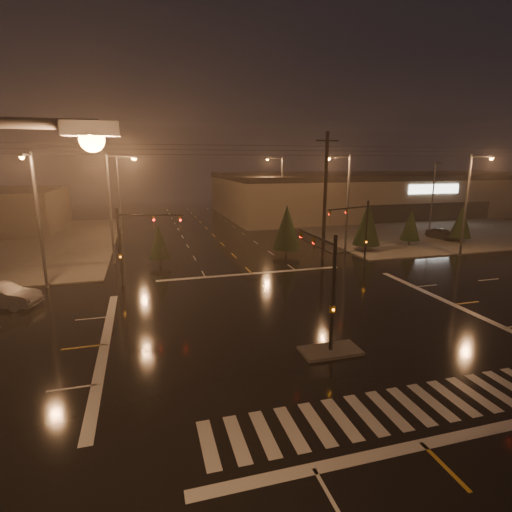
% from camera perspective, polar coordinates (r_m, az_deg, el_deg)
% --- Properties ---
extents(ground, '(140.00, 140.00, 0.00)m').
position_cam_1_polar(ground, '(24.28, 6.36, -9.37)').
color(ground, black).
rests_on(ground, ground).
extents(sidewalk_ne, '(36.00, 36.00, 0.12)m').
position_cam_1_polar(sidewalk_ne, '(64.39, 21.29, 4.15)').
color(sidewalk_ne, '#413F3A').
rests_on(sidewalk_ne, ground).
extents(median_island, '(3.00, 1.60, 0.15)m').
position_cam_1_polar(median_island, '(20.94, 10.58, -13.16)').
color(median_island, '#413F3A').
rests_on(median_island, ground).
extents(crosswalk, '(15.00, 2.60, 0.01)m').
position_cam_1_polar(crosswalk, '(17.26, 18.38, -20.15)').
color(crosswalk, beige).
rests_on(crosswalk, ground).
extents(stop_bar_near, '(16.00, 0.50, 0.01)m').
position_cam_1_polar(stop_bar_near, '(15.98, 22.72, -23.58)').
color(stop_bar_near, beige).
rests_on(stop_bar_near, ground).
extents(stop_bar_far, '(16.00, 0.50, 0.01)m').
position_cam_1_polar(stop_bar_far, '(34.13, -0.59, -2.52)').
color(stop_bar_far, beige).
rests_on(stop_bar_far, ground).
extents(parking_lot, '(50.00, 24.00, 0.08)m').
position_cam_1_polar(parking_lot, '(66.03, 25.80, 3.92)').
color(parking_lot, black).
rests_on(parking_lot, ground).
extents(retail_building, '(60.20, 28.30, 7.20)m').
position_cam_1_polar(retail_building, '(79.86, 17.52, 8.79)').
color(retail_building, '#6E5E4E').
rests_on(retail_building, ground).
extents(signal_mast_median, '(0.25, 4.59, 6.00)m').
position_cam_1_polar(signal_mast_median, '(20.39, 9.87, -2.77)').
color(signal_mast_median, black).
rests_on(signal_mast_median, ground).
extents(signal_mast_ne, '(4.84, 1.86, 6.00)m').
position_cam_1_polar(signal_mast_ne, '(36.18, 14.48, 4.10)').
color(signal_mast_ne, black).
rests_on(signal_mast_ne, ground).
extents(signal_mast_nw, '(4.84, 1.86, 6.00)m').
position_cam_1_polar(signal_mast_nw, '(31.32, -17.20, 2.54)').
color(signal_mast_nw, black).
rests_on(signal_mast_nw, ground).
extents(streetlight_1, '(2.77, 0.32, 10.00)m').
position_cam_1_polar(streetlight_1, '(38.92, -19.72, 7.36)').
color(streetlight_1, '#38383A').
rests_on(streetlight_1, ground).
extents(streetlight_2, '(2.77, 0.32, 10.00)m').
position_cam_1_polar(streetlight_2, '(54.85, -18.72, 8.96)').
color(streetlight_2, '#38383A').
rests_on(streetlight_2, ground).
extents(streetlight_3, '(2.77, 0.32, 10.00)m').
position_cam_1_polar(streetlight_3, '(41.84, 12.61, 8.18)').
color(streetlight_3, '#38383A').
rests_on(streetlight_3, ground).
extents(streetlight_4, '(2.77, 0.32, 10.00)m').
position_cam_1_polar(streetlight_4, '(60.15, 3.46, 9.96)').
color(streetlight_4, '#38383A').
rests_on(streetlight_4, ground).
extents(streetlight_5, '(0.32, 2.77, 10.00)m').
position_cam_1_polar(streetlight_5, '(32.90, -28.84, 5.53)').
color(streetlight_5, '#38383A').
rests_on(streetlight_5, ground).
extents(streetlight_6, '(0.32, 2.77, 10.00)m').
position_cam_1_polar(streetlight_6, '(44.34, 28.16, 7.21)').
color(streetlight_6, '#38383A').
rests_on(streetlight_6, ground).
extents(utility_pole_1, '(2.20, 0.32, 12.00)m').
position_cam_1_polar(utility_pole_1, '(38.59, 9.84, 8.39)').
color(utility_pole_1, black).
rests_on(utility_pole_1, ground).
extents(conifer_0, '(2.88, 2.88, 5.20)m').
position_cam_1_polar(conifer_0, '(43.83, 15.61, 4.47)').
color(conifer_0, black).
rests_on(conifer_0, ground).
extents(conifer_1, '(2.17, 2.17, 4.10)m').
position_cam_1_polar(conifer_1, '(48.17, 21.24, 4.15)').
color(conifer_1, black).
rests_on(conifer_1, ground).
extents(conifer_2, '(2.38, 2.38, 4.42)m').
position_cam_1_polar(conifer_2, '(52.14, 27.29, 4.39)').
color(conifer_2, black).
rests_on(conifer_2, ground).
extents(conifer_3, '(1.97, 1.97, 3.78)m').
position_cam_1_polar(conifer_3, '(37.34, -13.69, 1.99)').
color(conifer_3, black).
rests_on(conifer_3, ground).
extents(conifer_4, '(2.85, 2.85, 5.15)m').
position_cam_1_polar(conifer_4, '(40.35, 4.43, 4.16)').
color(conifer_4, black).
rests_on(conifer_4, ground).
extents(car_parked, '(2.23, 4.34, 1.42)m').
position_cam_1_polar(car_parked, '(54.00, 25.06, 2.89)').
color(car_parked, black).
rests_on(car_parked, ground).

